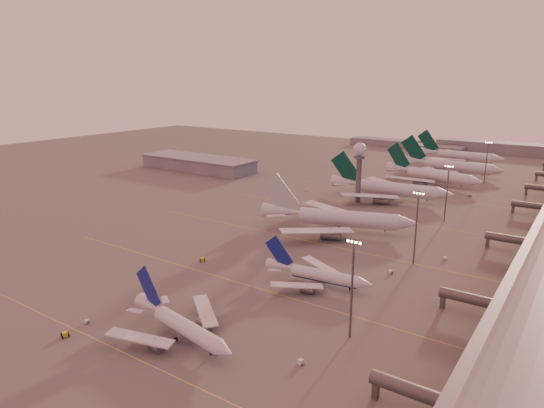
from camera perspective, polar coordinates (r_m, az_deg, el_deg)
The scene contains 25 objects.
ground at distance 152.31m, azimuth -11.22°, elevation -8.90°, with size 700.00×700.00×0.00m, color #535151.
taxiway_markings at distance 178.76m, azimuth 8.75°, elevation -5.16°, with size 180.00×185.25×0.02m.
hangar at distance 328.61m, azimuth -8.68°, elevation 4.78°, with size 82.00×27.00×8.50m.
radar_tower at distance 240.10m, azimuth 10.24°, elevation 5.08°, with size 6.40×6.40×31.10m.
mast_a at distance 115.52m, azimuth 9.41°, elevation -9.28°, with size 3.60×0.56×25.00m.
mast_b at distance 165.05m, azimuth 16.62°, elevation -2.29°, with size 3.60×0.56×25.00m.
mast_c at distance 217.73m, azimuth 19.89°, elevation 1.50°, with size 3.60×0.56×25.00m.
mast_d at distance 304.74m, azimuth 23.92°, elevation 4.70°, with size 3.60×0.56×25.00m.
distant_horizon at distance 436.59m, azimuth 21.10°, elevation 6.36°, with size 165.00×37.50×9.00m.
narrowbody_near at distance 120.08m, azimuth -10.61°, elevation -14.13°, with size 36.64×29.00×14.41m.
narrowbody_mid at distance 146.53m, azimuth 5.34°, elevation -8.49°, with size 34.32×27.26×13.43m.
widebody_white at distance 197.16m, azimuth 7.73°, elevation -2.03°, with size 61.52×48.53×22.39m.
greentail_a at distance 252.92m, azimuth 13.69°, elevation 1.47°, with size 63.02×50.68×22.91m.
greentail_b at distance 295.67m, azimuth 18.30°, elevation 3.00°, with size 59.71×47.73×21.96m.
greentail_c at distance 328.02m, azimuth 20.26°, elevation 3.99°, with size 64.93×52.45×23.59m.
greentail_d at distance 374.88m, azimuth 21.17°, elevation 5.13°, with size 62.00×50.03×22.51m.
gsv_truck_a at distance 133.68m, azimuth -20.88°, elevation -12.65°, with size 5.28×2.27×2.08m.
gsv_tug_near at distance 129.96m, azimuth -23.17°, elevation -13.94°, with size 3.83×4.64×1.15m.
gsv_catering_a at distance 109.49m, azimuth 3.50°, elevation -17.39°, with size 5.82×3.68×4.42m.
gsv_tug_mid at distance 166.04m, azimuth -8.19°, elevation -6.51°, with size 4.49×4.48×1.13m.
gsv_truck_b at distance 158.70m, azimuth 13.91°, elevation -7.63°, with size 5.70×3.31×2.17m.
gsv_truck_c at distance 195.77m, azimuth 2.25°, elevation -2.89°, with size 4.16×5.25×2.04m.
gsv_catering_b at distance 175.64m, azimuth 19.79°, elevation -5.58°, with size 5.18×3.56×3.90m.
gsv_truck_d at distance 265.34m, azimuth 4.18°, elevation 1.79°, with size 2.75×4.92×1.88m.
gsv_tug_hangar at distance 271.48m, azimuth 22.28°, elevation 0.90°, with size 3.72×2.86×0.94m.
Camera 1 is at (101.25, -96.39, 60.48)m, focal length 32.00 mm.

